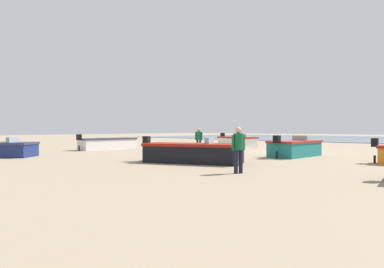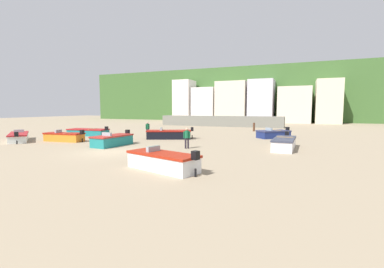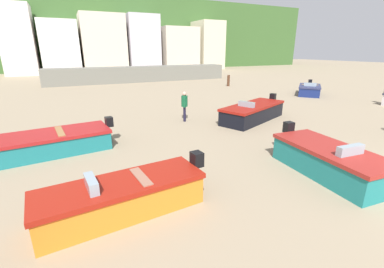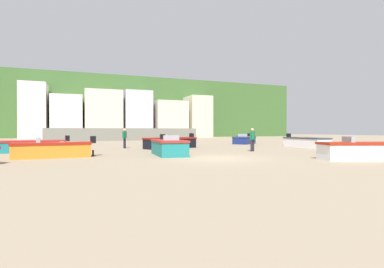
{
  "view_description": "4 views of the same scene",
  "coord_description": "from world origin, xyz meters",
  "px_view_note": "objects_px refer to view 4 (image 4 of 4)",
  "views": [
    {
      "loc": [
        -9.5,
        19.71,
        1.55
      ],
      "look_at": [
        3.27,
        5.7,
        1.25
      ],
      "focal_mm": 29.51,
      "sensor_mm": 36.0,
      "label": 1
    },
    {
      "loc": [
        12.6,
        -14.96,
        3.09
      ],
      "look_at": [
        4.05,
        5.85,
        0.92
      ],
      "focal_mm": 24.55,
      "sensor_mm": 36.0,
      "label": 2
    },
    {
      "loc": [
        -8.9,
        -2.28,
        3.77
      ],
      "look_at": [
        -4.91,
        6.14,
        0.74
      ],
      "focal_mm": 24.32,
      "sensor_mm": 36.0,
      "label": 3
    },
    {
      "loc": [
        -6.62,
        -13.75,
        1.44
      ],
      "look_at": [
        0.92,
        5.99,
        1.2
      ],
      "focal_mm": 27.15,
      "sensor_mm": 36.0,
      "label": 4
    }
  ],
  "objects_px": {
    "boat_orange_7": "(53,150)",
    "mooring_post_near_water": "(191,137)",
    "boat_navy_1": "(244,140)",
    "boat_white_5": "(306,142)",
    "boat_teal_3": "(28,146)",
    "beach_walker_distant": "(252,138)",
    "boat_white_4": "(362,151)",
    "boat_teal_0": "(169,147)",
    "boat_black_2": "(171,143)",
    "beach_walker_foreground": "(125,137)"
  },
  "relations": [
    {
      "from": "boat_black_2",
      "to": "boat_orange_7",
      "type": "xyz_separation_m",
      "value": [
        -8.25,
        -5.67,
        -0.03
      ]
    },
    {
      "from": "boat_teal_3",
      "to": "boat_orange_7",
      "type": "relative_size",
      "value": 1.19
    },
    {
      "from": "boat_teal_0",
      "to": "beach_walker_foreground",
      "type": "distance_m",
      "value": 8.01
    },
    {
      "from": "beach_walker_distant",
      "to": "boat_white_5",
      "type": "bearing_deg",
      "value": -0.8
    },
    {
      "from": "boat_teal_3",
      "to": "beach_walker_foreground",
      "type": "distance_m",
      "value": 7.01
    },
    {
      "from": "boat_navy_1",
      "to": "boat_teal_3",
      "type": "xyz_separation_m",
      "value": [
        -20.04,
        -5.48,
        -0.03
      ]
    },
    {
      "from": "boat_orange_7",
      "to": "mooring_post_near_water",
      "type": "height_order",
      "value": "mooring_post_near_water"
    },
    {
      "from": "boat_teal_0",
      "to": "boat_black_2",
      "type": "bearing_deg",
      "value": -103.56
    },
    {
      "from": "boat_teal_0",
      "to": "beach_walker_distant",
      "type": "height_order",
      "value": "beach_walker_distant"
    },
    {
      "from": "boat_navy_1",
      "to": "boat_white_4",
      "type": "bearing_deg",
      "value": 126.44
    },
    {
      "from": "boat_orange_7",
      "to": "boat_white_5",
      "type": "bearing_deg",
      "value": -87.04
    },
    {
      "from": "boat_teal_0",
      "to": "boat_teal_3",
      "type": "xyz_separation_m",
      "value": [
        -8.14,
        5.74,
        -0.06
      ]
    },
    {
      "from": "boat_navy_1",
      "to": "beach_walker_distant",
      "type": "bearing_deg",
      "value": 110.4
    },
    {
      "from": "boat_white_4",
      "to": "beach_walker_foreground",
      "type": "xyz_separation_m",
      "value": [
        -9.57,
        13.95,
        0.5
      ]
    },
    {
      "from": "boat_teal_3",
      "to": "boat_white_5",
      "type": "distance_m",
      "value": 21.64
    },
    {
      "from": "boat_navy_1",
      "to": "boat_white_5",
      "type": "xyz_separation_m",
      "value": [
        1.48,
        -7.67,
        0.02
      ]
    },
    {
      "from": "boat_teal_0",
      "to": "boat_navy_1",
      "type": "distance_m",
      "value": 16.36
    },
    {
      "from": "boat_navy_1",
      "to": "boat_teal_3",
      "type": "distance_m",
      "value": 20.78
    },
    {
      "from": "boat_white_5",
      "to": "boat_white_4",
      "type": "bearing_deg",
      "value": 63.29
    },
    {
      "from": "boat_navy_1",
      "to": "boat_white_5",
      "type": "relative_size",
      "value": 0.77
    },
    {
      "from": "boat_black_2",
      "to": "boat_white_5",
      "type": "distance_m",
      "value": 11.71
    },
    {
      "from": "boat_teal_0",
      "to": "boat_navy_1",
      "type": "height_order",
      "value": "boat_teal_0"
    },
    {
      "from": "boat_black_2",
      "to": "boat_teal_3",
      "type": "relative_size",
      "value": 0.96
    },
    {
      "from": "boat_navy_1",
      "to": "boat_white_4",
      "type": "relative_size",
      "value": 0.83
    },
    {
      "from": "boat_teal_3",
      "to": "boat_teal_0",
      "type": "bearing_deg",
      "value": -131.88
    },
    {
      "from": "boat_teal_0",
      "to": "boat_black_2",
      "type": "distance_m",
      "value": 6.67
    },
    {
      "from": "boat_black_2",
      "to": "boat_navy_1",
      "type": "bearing_deg",
      "value": -86.89
    },
    {
      "from": "boat_white_5",
      "to": "beach_walker_distant",
      "type": "bearing_deg",
      "value": 22.15
    },
    {
      "from": "boat_navy_1",
      "to": "boat_black_2",
      "type": "height_order",
      "value": "boat_black_2"
    },
    {
      "from": "boat_white_5",
      "to": "beach_walker_distant",
      "type": "height_order",
      "value": "beach_walker_distant"
    },
    {
      "from": "mooring_post_near_water",
      "to": "beach_walker_distant",
      "type": "bearing_deg",
      "value": -97.15
    },
    {
      "from": "boat_navy_1",
      "to": "mooring_post_near_water",
      "type": "bearing_deg",
      "value": -18.3
    },
    {
      "from": "boat_white_5",
      "to": "beach_walker_foreground",
      "type": "xyz_separation_m",
      "value": [
        -14.87,
        4.3,
        0.51
      ]
    },
    {
      "from": "boat_teal_3",
      "to": "beach_walker_distant",
      "type": "bearing_deg",
      "value": -114.83
    },
    {
      "from": "boat_teal_3",
      "to": "boat_orange_7",
      "type": "bearing_deg",
      "value": -165.95
    },
    {
      "from": "boat_white_4",
      "to": "mooring_post_near_water",
      "type": "xyz_separation_m",
      "value": [
        0.53,
        25.12,
        0.13
      ]
    },
    {
      "from": "boat_black_2",
      "to": "boat_white_4",
      "type": "distance_m",
      "value": 13.85
    },
    {
      "from": "boat_orange_7",
      "to": "beach_walker_distant",
      "type": "height_order",
      "value": "beach_walker_distant"
    },
    {
      "from": "mooring_post_near_water",
      "to": "boat_white_4",
      "type": "bearing_deg",
      "value": -91.21
    },
    {
      "from": "boat_navy_1",
      "to": "mooring_post_near_water",
      "type": "relative_size",
      "value": 3.08
    },
    {
      "from": "boat_teal_0",
      "to": "boat_teal_3",
      "type": "bearing_deg",
      "value": -31.18
    },
    {
      "from": "mooring_post_near_water",
      "to": "boat_orange_7",
      "type": "bearing_deg",
      "value": -128.99
    },
    {
      "from": "beach_walker_distant",
      "to": "boat_navy_1",
      "type": "bearing_deg",
      "value": 40.66
    },
    {
      "from": "mooring_post_near_water",
      "to": "beach_walker_foreground",
      "type": "distance_m",
      "value": 15.06
    },
    {
      "from": "boat_white_5",
      "to": "mooring_post_near_water",
      "type": "xyz_separation_m",
      "value": [
        -4.77,
        15.48,
        0.14
      ]
    },
    {
      "from": "boat_white_4",
      "to": "beach_walker_distant",
      "type": "relative_size",
      "value": 2.7
    },
    {
      "from": "boat_teal_0",
      "to": "boat_navy_1",
      "type": "xyz_separation_m",
      "value": [
        11.9,
        11.23,
        -0.04
      ]
    },
    {
      "from": "boat_teal_3",
      "to": "boat_white_5",
      "type": "xyz_separation_m",
      "value": [
        21.53,
        -2.19,
        0.04
      ]
    },
    {
      "from": "boat_orange_7",
      "to": "boat_teal_0",
      "type": "bearing_deg",
      "value": -101.71
    },
    {
      "from": "boat_black_2",
      "to": "boat_orange_7",
      "type": "distance_m",
      "value": 10.01
    }
  ]
}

